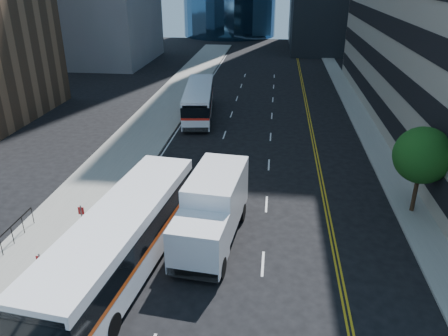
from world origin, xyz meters
name	(u,v)px	position (x,y,z in m)	size (l,w,h in m)	color
ground	(250,290)	(0.00, 0.00, 0.00)	(160.00, 160.00, 0.00)	black
sidewalk_west	(160,114)	(-10.50, 25.00, 0.07)	(5.00, 90.00, 0.15)	gray
sidewalk_east	(362,122)	(9.00, 25.00, 0.07)	(2.00, 90.00, 0.15)	gray
street_tree	(423,155)	(9.00, 8.00, 3.64)	(3.20, 3.20, 5.10)	#332114
bus_front	(122,240)	(-5.92, 0.61, 1.79)	(4.25, 12.95, 3.28)	white
bus_rear	(199,100)	(-6.60, 25.16, 1.59)	(3.71, 11.48, 2.91)	white
box_truck	(212,210)	(-2.21, 3.75, 1.84)	(3.24, 7.50, 3.49)	white
trash_can	(42,291)	(-8.75, -1.80, 0.60)	(0.60, 0.60, 0.90)	black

